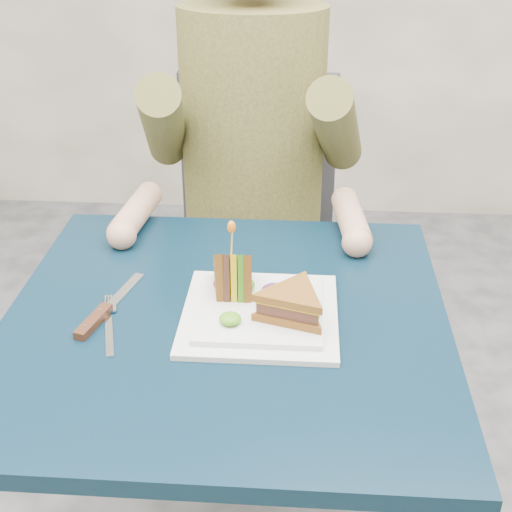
# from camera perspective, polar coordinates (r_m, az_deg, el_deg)

# --- Properties ---
(table) EXTENTS (0.75, 0.75, 0.73)m
(table) POSITION_cam_1_polar(r_m,az_deg,el_deg) (1.26, -2.37, -7.83)
(table) COLOR black
(table) RESTS_ON ground
(chair) EXTENTS (0.42, 0.40, 0.93)m
(chair) POSITION_cam_1_polar(r_m,az_deg,el_deg) (1.93, -0.04, 2.38)
(chair) COLOR #47474C
(chair) RESTS_ON ground
(diner) EXTENTS (0.54, 0.59, 0.74)m
(diner) POSITION_cam_1_polar(r_m,az_deg,el_deg) (1.69, -0.31, 12.11)
(diner) COLOR brown
(diner) RESTS_ON chair
(plate) EXTENTS (0.26, 0.26, 0.02)m
(plate) POSITION_cam_1_polar(r_m,az_deg,el_deg) (1.20, 0.31, -4.56)
(plate) COLOR white
(plate) RESTS_ON table
(sandwich_flat) EXTENTS (0.17, 0.17, 0.05)m
(sandwich_flat) POSITION_cam_1_polar(r_m,az_deg,el_deg) (1.16, 2.96, -3.85)
(sandwich_flat) COLOR brown
(sandwich_flat) RESTS_ON plate
(sandwich_upright) EXTENTS (0.08, 0.13, 0.13)m
(sandwich_upright) POSITION_cam_1_polar(r_m,az_deg,el_deg) (1.22, -1.90, -1.53)
(sandwich_upright) COLOR brown
(sandwich_upright) RESTS_ON plate
(fork) EXTENTS (0.06, 0.18, 0.01)m
(fork) POSITION_cam_1_polar(r_m,az_deg,el_deg) (1.20, -11.65, -5.48)
(fork) COLOR silver
(fork) RESTS_ON table
(knife) EXTENTS (0.07, 0.22, 0.02)m
(knife) POSITION_cam_1_polar(r_m,az_deg,el_deg) (1.23, -12.41, -4.67)
(knife) COLOR silver
(knife) RESTS_ON table
(toothpick) EXTENTS (0.01, 0.01, 0.06)m
(toothpick) POSITION_cam_1_polar(r_m,az_deg,el_deg) (1.19, -1.95, 1.13)
(toothpick) COLOR tan
(toothpick) RESTS_ON sandwich_upright
(toothpick_frill) EXTENTS (0.01, 0.01, 0.02)m
(toothpick_frill) POSITION_cam_1_polar(r_m,az_deg,el_deg) (1.17, -1.97, 2.34)
(toothpick_frill) COLOR orange
(toothpick_frill) RESTS_ON sandwich_upright
(lettuce_spill) EXTENTS (0.15, 0.13, 0.02)m
(lettuce_spill) POSITION_cam_1_polar(r_m,az_deg,el_deg) (1.20, 0.58, -3.46)
(lettuce_spill) COLOR #337A14
(lettuce_spill) RESTS_ON plate
(onion_ring) EXTENTS (0.04, 0.04, 0.02)m
(onion_ring) POSITION_cam_1_polar(r_m,az_deg,el_deg) (1.19, 1.05, -3.41)
(onion_ring) COLOR #9E4C7A
(onion_ring) RESTS_ON plate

